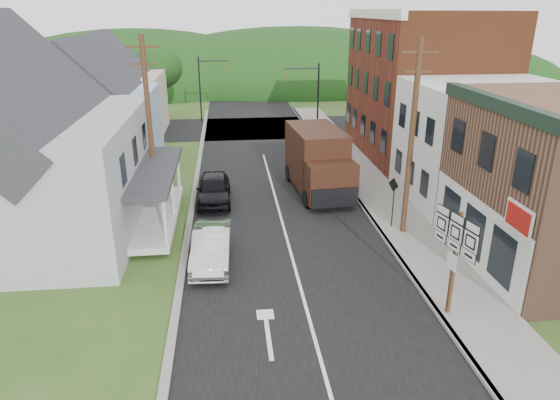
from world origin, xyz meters
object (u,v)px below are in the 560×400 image
object	(u,v)px
dark_sedan	(214,189)
silver_sedan	(212,247)
route_sign_cluster	(455,249)
warning_sign	(393,196)
delivery_van	(318,162)

from	to	relation	value
dark_sedan	silver_sedan	bearing A→B (deg)	-89.56
silver_sedan	route_sign_cluster	distance (m)	9.74
silver_sedan	warning_sign	world-z (taller)	warning_sign
delivery_van	route_sign_cluster	distance (m)	13.25
delivery_van	warning_sign	world-z (taller)	delivery_van
route_sign_cluster	warning_sign	world-z (taller)	route_sign_cluster
dark_sedan	warning_sign	world-z (taller)	warning_sign
dark_sedan	warning_sign	xyz separation A→B (m)	(8.66, -4.57, 0.97)
silver_sedan	delivery_van	xyz separation A→B (m)	(6.01, 8.19, 1.12)
silver_sedan	warning_sign	bearing A→B (deg)	18.96
silver_sedan	dark_sedan	size ratio (longest dim) A/B	0.98
dark_sedan	warning_sign	bearing A→B (deg)	-27.67
silver_sedan	route_sign_cluster	size ratio (longest dim) A/B	1.18
silver_sedan	warning_sign	distance (m)	9.05
delivery_van	warning_sign	bearing A→B (deg)	-70.17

